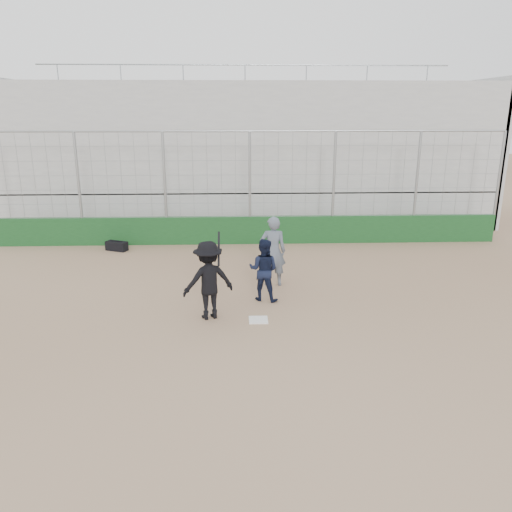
{
  "coord_description": "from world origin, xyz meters",
  "views": [
    {
      "loc": [
        -0.47,
        -10.68,
        4.69
      ],
      "look_at": [
        0.0,
        1.4,
        1.15
      ],
      "focal_mm": 35.0,
      "sensor_mm": 36.0,
      "label": 1
    }
  ],
  "objects_px": {
    "umpire": "(273,255)",
    "equipment_bag": "(117,246)",
    "batter_at_plate": "(208,280)",
    "catcher_crouched": "(263,280)"
  },
  "relations": [
    {
      "from": "batter_at_plate",
      "to": "equipment_bag",
      "type": "distance_m",
      "value": 6.97
    },
    {
      "from": "batter_at_plate",
      "to": "umpire",
      "type": "xyz_separation_m",
      "value": [
        1.65,
        2.22,
        -0.05
      ]
    },
    {
      "from": "batter_at_plate",
      "to": "catcher_crouched",
      "type": "height_order",
      "value": "batter_at_plate"
    },
    {
      "from": "umpire",
      "to": "equipment_bag",
      "type": "bearing_deg",
      "value": -33.06
    },
    {
      "from": "umpire",
      "to": "equipment_bag",
      "type": "distance_m",
      "value": 6.43
    },
    {
      "from": "catcher_crouched",
      "to": "umpire",
      "type": "xyz_separation_m",
      "value": [
        0.32,
        1.17,
        0.33
      ]
    },
    {
      "from": "umpire",
      "to": "catcher_crouched",
      "type": "bearing_deg",
      "value": 77.56
    },
    {
      "from": "batter_at_plate",
      "to": "equipment_bag",
      "type": "height_order",
      "value": "batter_at_plate"
    },
    {
      "from": "umpire",
      "to": "equipment_bag",
      "type": "relative_size",
      "value": 2.15
    },
    {
      "from": "batter_at_plate",
      "to": "umpire",
      "type": "bearing_deg",
      "value": 53.3
    }
  ]
}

